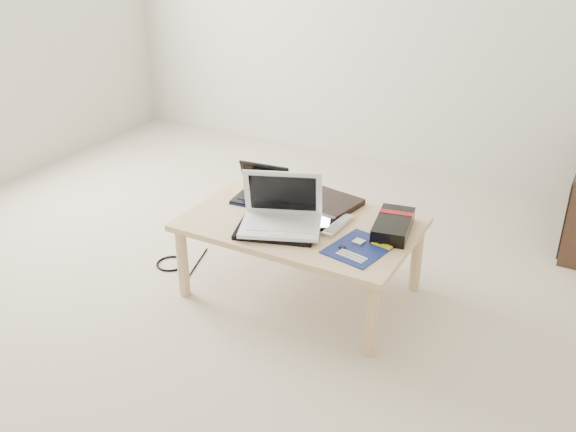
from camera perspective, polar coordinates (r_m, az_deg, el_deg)
The scene contains 13 objects.
ground at distance 3.42m, azimuth -6.82°, elevation -5.49°, with size 4.00×4.00×0.00m, color beige.
coffee_table at distance 3.11m, azimuth 1.14°, elevation -1.27°, with size 1.10×0.70×0.40m.
book at distance 3.25m, azimuth 3.33°, elevation 1.23°, with size 0.36×0.32×0.03m.
netbook at distance 3.30m, azimuth -2.26°, elevation 2.10°, with size 0.29×0.22×0.19m.
tablet at distance 3.08m, azimuth 1.95°, elevation -0.42°, with size 0.29×0.26×0.01m.
remote at distance 3.04m, azimuth 4.49°, elevation -0.84°, with size 0.07×0.24×0.02m.
neoprene_sleeve at distance 3.00m, azimuth -0.96°, elevation -1.11°, with size 0.37×0.27×0.02m, color black.
white_laptop at distance 2.99m, azimuth -0.59°, elevation 0.12°, with size 0.44×0.38×0.26m.
motherboard at distance 2.87m, azimuth 6.37°, elevation -2.86°, with size 0.28×0.33×0.01m.
gpu_box at distance 3.02m, azimuth 9.34°, elevation -0.81°, with size 0.21×0.33×0.07m.
cable_coil at distance 3.15m, azimuth -0.38°, elevation 0.25°, with size 0.11×0.11×0.01m, color black.
floor_cable_coil at distance 3.57m, azimuth -10.35°, elevation -4.18°, with size 0.16×0.16×0.01m, color black.
floor_cable_trail at distance 3.55m, azimuth -8.05°, elevation -4.17°, with size 0.01×0.01×0.33m, color black.
Camera 1 is at (1.73, -2.34, 1.80)m, focal length 40.00 mm.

